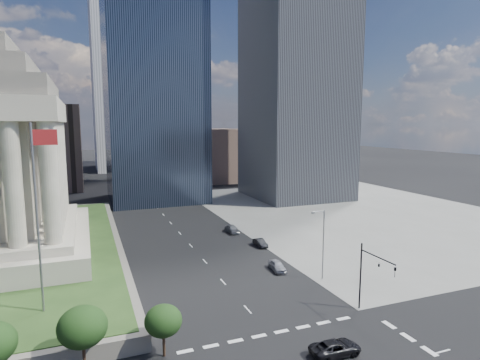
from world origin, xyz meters
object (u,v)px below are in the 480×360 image
flagpole (38,208)px  parked_sedan_mid (260,243)px  parked_sedan_near (277,266)px  street_lamp_north (322,240)px  pickup_truck (335,348)px  parked_sedan_far (232,229)px  traffic_signal_ne (371,271)px

flagpole → parked_sedan_mid: 39.91m
flagpole → parked_sedan_near: (30.83, 6.21, -12.38)m
street_lamp_north → parked_sedan_mid: 17.90m
pickup_truck → parked_sedan_far: (5.76, 44.24, 0.09)m
pickup_truck → parked_sedan_far: size_ratio=1.08×
pickup_truck → parked_sedan_far: 44.62m
street_lamp_north → parked_sedan_near: size_ratio=2.33×
traffic_signal_ne → parked_sedan_near: bearing=102.0°
flagpole → parked_sedan_near: size_ratio=4.66×
traffic_signal_ne → pickup_truck: traffic_signal_ne is taller
parked_sedan_near → parked_sedan_mid: parked_sedan_near is taller
pickup_truck → parked_sedan_mid: pickup_truck is taller
street_lamp_north → parked_sedan_mid: size_ratio=2.50×
parked_sedan_far → pickup_truck: bearing=-97.9°
flagpole → parked_sedan_mid: flagpole is taller
parked_sedan_near → street_lamp_north: bearing=-43.4°
traffic_signal_ne → parked_sedan_mid: traffic_signal_ne is taller
traffic_signal_ne → parked_sedan_mid: bearing=92.0°
parked_sedan_near → parked_sedan_far: parked_sedan_far is taller
street_lamp_north → parked_sedan_far: 28.15m
parked_sedan_mid → traffic_signal_ne: bearing=-88.3°
flagpole → parked_sedan_mid: (33.33, 18.09, -12.45)m
parked_sedan_near → parked_sedan_far: bearing=94.4°
pickup_truck → parked_sedan_far: parked_sedan_far is taller
flagpole → parked_sedan_far: bearing=41.9°
pickup_truck → parked_sedan_near: parked_sedan_near is taller
street_lamp_north → pickup_truck: 19.70m
pickup_truck → parked_sedan_near: size_ratio=1.17×
flagpole → traffic_signal_ne: size_ratio=2.50×
traffic_signal_ne → parked_sedan_mid: 28.78m
traffic_signal_ne → parked_sedan_far: bearing=93.8°
pickup_truck → parked_sedan_near: (4.82, 21.94, 0.03)m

